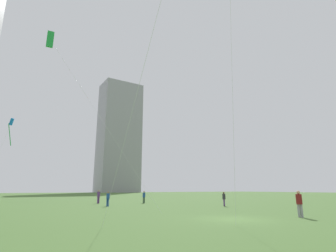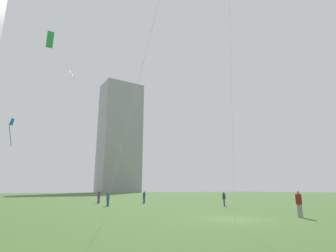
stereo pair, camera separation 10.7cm
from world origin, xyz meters
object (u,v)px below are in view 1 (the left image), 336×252
at_px(person_standing_1, 299,202).
at_px(person_standing_4, 99,196).
at_px(person_standing_3, 144,196).
at_px(kite_flying_1, 50,40).
at_px(distant_highrise_0, 119,137).
at_px(kite_flying_5, 11,124).
at_px(person_standing_0, 108,198).
at_px(person_standing_2, 224,198).

xyz_separation_m(person_standing_1, person_standing_4, (-7.74, 25.38, -0.02)).
height_order(person_standing_3, kite_flying_1, kite_flying_1).
xyz_separation_m(person_standing_3, distant_highrise_0, (34.25, 114.11, 31.68)).
relative_size(person_standing_4, kite_flying_1, 0.11).
xyz_separation_m(person_standing_1, distant_highrise_0, (32.30, 136.90, 31.58)).
relative_size(person_standing_4, kite_flying_5, 0.15).
distance_m(person_standing_4, distant_highrise_0, 122.64).
height_order(person_standing_0, person_standing_1, person_standing_1).
xyz_separation_m(person_standing_2, person_standing_4, (-11.28, 13.25, 0.11)).
bearing_deg(person_standing_1, distant_highrise_0, -60.41).
height_order(person_standing_3, person_standing_4, person_standing_4).
height_order(kite_flying_5, distant_highrise_0, distant_highrise_0).
relative_size(person_standing_1, kite_flying_1, 0.11).
bearing_deg(person_standing_1, kite_flying_5, -14.58).
bearing_deg(kite_flying_5, person_standing_2, -38.80).
xyz_separation_m(person_standing_0, person_standing_1, (8.46, -18.53, 0.10)).
height_order(person_standing_0, kite_flying_1, kite_flying_1).
height_order(person_standing_0, distant_highrise_0, distant_highrise_0).
xyz_separation_m(person_standing_2, distant_highrise_0, (28.76, 124.78, 31.71)).
bearing_deg(person_standing_2, kite_flying_1, 140.37).
height_order(person_standing_3, kite_flying_5, kite_flying_5).
relative_size(person_standing_4, distant_highrise_0, 0.03).
xyz_separation_m(person_standing_3, kite_flying_1, (-14.71, -9.79, 15.10)).
distance_m(person_standing_0, distant_highrise_0, 129.14).
relative_size(person_standing_3, kite_flying_1, 0.10).
bearing_deg(kite_flying_1, person_standing_1, -37.99).
bearing_deg(person_standing_4, kite_flying_5, -48.00).
distance_m(person_standing_3, person_standing_4, 6.34).
bearing_deg(distant_highrise_0, kite_flying_5, -118.77).
bearing_deg(kite_flying_5, kite_flying_1, -80.46).
bearing_deg(distant_highrise_0, person_standing_4, -112.44).
distance_m(kite_flying_5, distant_highrise_0, 120.11).
height_order(person_standing_2, kite_flying_1, kite_flying_1).
xyz_separation_m(person_standing_0, kite_flying_1, (-8.20, -5.52, 15.10)).
relative_size(person_standing_0, person_standing_3, 1.00).
relative_size(kite_flying_5, distant_highrise_0, 0.18).
height_order(person_standing_0, person_standing_2, person_standing_0).
bearing_deg(person_standing_2, kite_flying_5, 104.06).
xyz_separation_m(person_standing_1, person_standing_3, (-1.95, 22.80, -0.10)).
relative_size(person_standing_3, kite_flying_5, 0.14).
distance_m(kite_flying_1, kite_flying_5, 18.67).
height_order(person_standing_1, distant_highrise_0, distant_highrise_0).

